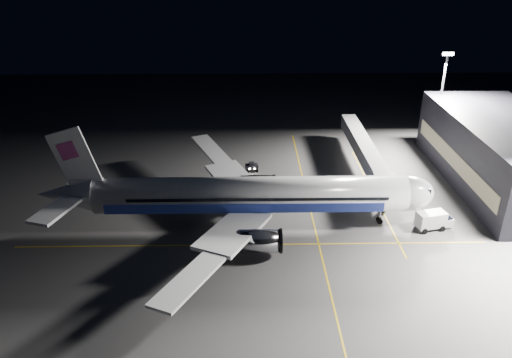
{
  "coord_description": "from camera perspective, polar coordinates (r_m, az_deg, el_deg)",
  "views": [
    {
      "loc": [
        -0.52,
        -68.61,
        40.76
      ],
      "look_at": [
        0.84,
        4.09,
        6.0
      ],
      "focal_mm": 35.0,
      "sensor_mm": 36.0,
      "label": 1
    }
  ],
  "objects": [
    {
      "name": "safety_cone_c",
      "position": [
        89.27,
        -1.41,
        -1.4
      ],
      "size": [
        0.42,
        0.42,
        0.63
      ],
      "primitive_type": "cone",
      "color": "#EA4509",
      "rests_on": "ground"
    },
    {
      "name": "safety_cone_b",
      "position": [
        92.21,
        3.09,
        -0.5
      ],
      "size": [
        0.44,
        0.44,
        0.65
      ],
      "primitive_type": "cone",
      "color": "#EA4509",
      "rests_on": "ground"
    },
    {
      "name": "airliner",
      "position": [
        77.3,
        -1.37,
        -1.88
      ],
      "size": [
        61.48,
        54.22,
        16.64
      ],
      "color": "silver",
      "rests_on": "ground"
    },
    {
      "name": "guide_line_cross",
      "position": [
        74.71,
        -0.51,
        -7.51
      ],
      "size": [
        70.0,
        0.25,
        0.01
      ],
      "primitive_type": "cube",
      "color": "gold",
      "rests_on": "ground"
    },
    {
      "name": "safety_cone_a",
      "position": [
        87.6,
        2.01,
        -1.98
      ],
      "size": [
        0.39,
        0.39,
        0.58
      ],
      "primitive_type": "cone",
      "color": "#EA4509",
      "rests_on": "ground"
    },
    {
      "name": "ground",
      "position": [
        79.81,
        -0.55,
        -5.16
      ],
      "size": [
        200.0,
        200.0,
        0.0
      ],
      "primitive_type": "plane",
      "color": "#4C4C4F",
      "rests_on": "ground"
    },
    {
      "name": "service_truck",
      "position": [
        82.64,
        19.65,
        -4.41
      ],
      "size": [
        6.08,
        3.56,
        2.92
      ],
      "rotation": [
        0.0,
        0.0,
        0.23
      ],
      "color": "silver",
      "rests_on": "ground"
    },
    {
      "name": "guide_line_side",
      "position": [
        91.37,
        13.32,
        -1.69
      ],
      "size": [
        0.25,
        40.0,
        0.01
      ],
      "primitive_type": "cube",
      "color": "gold",
      "rests_on": "ground"
    },
    {
      "name": "guide_line_main",
      "position": [
        80.49,
        6.61,
        -5.06
      ],
      "size": [
        0.25,
        80.0,
        0.01
      ],
      "primitive_type": "cube",
      "color": "gold",
      "rests_on": "ground"
    },
    {
      "name": "baggage_tug",
      "position": [
        97.64,
        -0.5,
        1.4
      ],
      "size": [
        2.61,
        2.18,
        1.77
      ],
      "rotation": [
        0.0,
        0.0,
        0.1
      ],
      "color": "black",
      "rests_on": "ground"
    },
    {
      "name": "jet_bridge",
      "position": [
        96.58,
        12.51,
        2.92
      ],
      "size": [
        3.6,
        34.4,
        6.3
      ],
      "color": "#B2B2B7",
      "rests_on": "ground"
    },
    {
      "name": "terminal",
      "position": [
        100.97,
        26.46,
        2.63
      ],
      "size": [
        18.12,
        40.0,
        12.0
      ],
      "color": "black",
      "rests_on": "ground"
    },
    {
      "name": "floodlight_mast_north",
      "position": [
        112.11,
        20.43,
        9.29
      ],
      "size": [
        2.4,
        0.68,
        20.7
      ],
      "color": "#59595E",
      "rests_on": "ground"
    }
  ]
}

